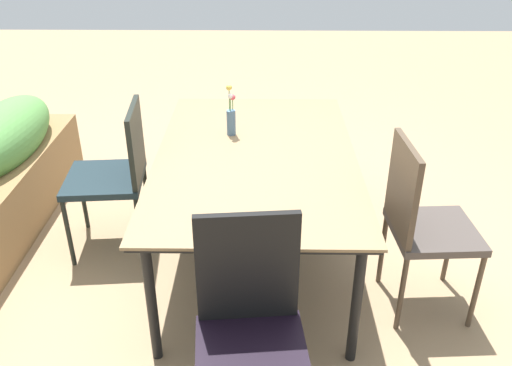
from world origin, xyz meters
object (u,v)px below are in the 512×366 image
dining_table (256,162)px  chair_far_side (117,169)px  chair_near_left (421,219)px  chair_end_left (250,324)px  flower_vase (231,117)px

dining_table → chair_far_side: bearing=80.3°
chair_near_left → chair_end_left: size_ratio=0.98×
chair_far_side → chair_end_left: 1.57m
chair_near_left → chair_far_side: chair_near_left is taller
dining_table → flower_vase: size_ratio=5.79×
dining_table → chair_near_left: chair_near_left is taller
chair_end_left → flower_vase: flower_vase is taller
chair_far_side → flower_vase: 0.76m
dining_table → chair_end_left: 1.19m
chair_near_left → chair_end_left: bearing=-51.0°
dining_table → chair_far_side: size_ratio=1.94×
dining_table → flower_vase: (0.28, 0.15, 0.16)m
dining_table → chair_far_side: chair_far_side is taller
chair_far_side → flower_vase: bearing=-83.8°
chair_far_side → flower_vase: size_ratio=2.98×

